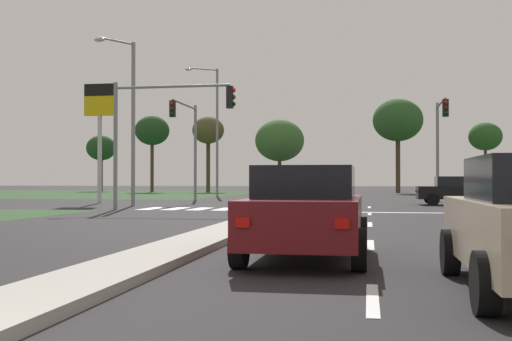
{
  "coord_description": "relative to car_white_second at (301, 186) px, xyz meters",
  "views": [
    {
      "loc": [
        3.46,
        -3.23,
        1.33
      ],
      "look_at": [
        -2.87,
        32.48,
        1.86
      ],
      "focal_mm": 44.59,
      "sensor_mm": 36.0,
      "label": 1
    }
  ],
  "objects": [
    {
      "name": "lane_dash_second",
      "position": [
        5.8,
        -41.68,
        -0.81
      ],
      "size": [
        0.14,
        2.0,
        0.01
      ],
      "primitive_type": "cube",
      "color": "silver",
      "rests_on": "ground"
    },
    {
      "name": "ground_plane",
      "position": [
        2.3,
        -21.64,
        -0.82
      ],
      "size": [
        200.0,
        200.0,
        0.0
      ],
      "primitive_type": "plane",
      "color": "#282628"
    },
    {
      "name": "grass_verge_far_left",
      "position": [
        -23.2,
        2.86,
        -0.81
      ],
      "size": [
        35.0,
        35.0,
        0.01
      ],
      "primitive_type": "cube",
      "color": "#2D4C28",
      "rests_on": "ground"
    },
    {
      "name": "street_lamp_second",
      "position": [
        -6.16,
        -24.32,
        3.9
      ],
      "size": [
        1.43,
        2.01,
        8.36
      ],
      "color": "gray",
      "rests_on": "ground"
    },
    {
      "name": "treeline_third",
      "position": [
        -11.56,
        12.76,
        5.85
      ],
      "size": [
        3.49,
        3.49,
        8.26
      ],
      "color": "#423323",
      "rests_on": "ground"
    },
    {
      "name": "stop_bar_near",
      "position": [
        6.1,
        -28.64,
        -0.81
      ],
      "size": [
        6.4,
        0.5,
        0.01
      ],
      "primitive_type": "cube",
      "color": "silver",
      "rests_on": "ground"
    },
    {
      "name": "traffic_signal_far_right",
      "position": [
        9.9,
        -16.58,
        3.29
      ],
      "size": [
        0.32,
        4.46,
        6.02
      ],
      "color": "gray",
      "rests_on": "ground"
    },
    {
      "name": "traffic_signal_far_left",
      "position": [
        -5.3,
        -16.85,
        3.45
      ],
      "size": [
        0.32,
        5.23,
        6.18
      ],
      "color": "gray",
      "rests_on": "ground"
    },
    {
      "name": "crosswalk_bar_fifth",
      "position": [
        0.5,
        -26.84,
        -0.81
      ],
      "size": [
        0.7,
        2.8,
        0.01
      ],
      "primitive_type": "cube",
      "color": "silver",
      "rests_on": "ground"
    },
    {
      "name": "crosswalk_bar_fourth",
      "position": [
        -0.65,
        -26.84,
        -0.81
      ],
      "size": [
        0.7,
        2.8,
        0.01
      ],
      "primitive_type": "cube",
      "color": "silver",
      "rests_on": "ground"
    },
    {
      "name": "street_lamp_third",
      "position": [
        -6.24,
        -5.99,
        4.85
      ],
      "size": [
        2.38,
        1.53,
        10.15
      ],
      "color": "gray",
      "rests_on": "ground"
    },
    {
      "name": "treeline_second",
      "position": [
        -17.54,
        11.46,
        5.84
      ],
      "size": [
        3.76,
        3.76,
        8.33
      ],
      "color": "#423323",
      "rests_on": "ground"
    },
    {
      "name": "treeline_sixth",
      "position": [
        17.25,
        11.27,
        4.78
      ],
      "size": [
        3.26,
        3.26,
        7.03
      ],
      "color": "#423323",
      "rests_on": "ground"
    },
    {
      "name": "crosswalk_bar_third",
      "position": [
        -1.8,
        -26.84,
        -0.81
      ],
      "size": [
        0.7,
        2.8,
        0.01
      ],
      "primitive_type": "cube",
      "color": "silver",
      "rests_on": "ground"
    },
    {
      "name": "treeline_fifth",
      "position": [
        8.71,
        10.61,
        6.49
      ],
      "size": [
        5.02,
        5.02,
        9.49
      ],
      "color": "#423323",
      "rests_on": "ground"
    },
    {
      "name": "lane_dash_fourth",
      "position": [
        5.8,
        -29.68,
        -0.81
      ],
      "size": [
        0.14,
        2.0,
        0.01
      ],
      "primitive_type": "cube",
      "color": "silver",
      "rests_on": "ground"
    },
    {
      "name": "crosswalk_bar_second",
      "position": [
        -2.95,
        -26.84,
        -0.81
      ],
      "size": [
        0.7,
        2.8,
        0.01
      ],
      "primitive_type": "cube",
      "color": "silver",
      "rests_on": "ground"
    },
    {
      "name": "crosswalk_bar_near",
      "position": [
        -4.1,
        -26.84,
        -0.81
      ],
      "size": [
        0.7,
        2.8,
        0.01
      ],
      "primitive_type": "cube",
      "color": "silver",
      "rests_on": "ground"
    },
    {
      "name": "fuel_price_totem",
      "position": [
        -9.26,
        -20.98,
        4.15
      ],
      "size": [
        1.8,
        0.24,
        6.78
      ],
      "color": "silver",
      "rests_on": "ground"
    },
    {
      "name": "lane_dash_third",
      "position": [
        5.8,
        -35.68,
        -0.81
      ],
      "size": [
        0.14,
        2.0,
        0.01
      ],
      "primitive_type": "cube",
      "color": "silver",
      "rests_on": "ground"
    },
    {
      "name": "traffic_signal_near_left",
      "position": [
        -3.27,
        -28.24,
        3.14
      ],
      "size": [
        5.55,
        0.32,
        5.66
      ],
      "color": "gray",
      "rests_on": "ground"
    },
    {
      "name": "car_maroon_fourth",
      "position": [
        4.74,
        -44.22,
        -0.02
      ],
      "size": [
        1.99,
        4.33,
        1.56
      ],
      "color": "maroon",
      "rests_on": "ground"
    },
    {
      "name": "lane_dash_fifth",
      "position": [
        5.8,
        -23.68,
        -0.81
      ],
      "size": [
        0.14,
        2.0,
        0.01
      ],
      "primitive_type": "cube",
      "color": "silver",
      "rests_on": "ground"
    },
    {
      "name": "median_island_near",
      "position": [
        2.3,
        -40.64,
        -0.75
      ],
      "size": [
        1.2,
        22.0,
        0.14
      ],
      "primitive_type": "cube",
      "color": "#ADA89E",
      "rests_on": "ground"
    },
    {
      "name": "car_black_third",
      "position": [
        10.35,
        -20.1,
        -0.04
      ],
      "size": [
        4.19,
        2.06,
        1.51
      ],
      "rotation": [
        0.0,
        0.0,
        -1.57
      ],
      "color": "black",
      "rests_on": "ground"
    },
    {
      "name": "car_white_second",
      "position": [
        0.0,
        0.0,
        0.0
      ],
      "size": [
        2.0,
        4.26,
        1.6
      ],
      "rotation": [
        0.0,
        0.0,
        3.14
      ],
      "color": "silver",
      "rests_on": "ground"
    },
    {
      "name": "car_teal_fifth",
      "position": [
        -0.01,
        -12.03,
        -0.05
      ],
      "size": [
        1.98,
        4.42,
        1.49
      ],
      "rotation": [
        0.0,
        0.0,
        3.14
      ],
      "color": "#19565B",
      "rests_on": "ground"
    },
    {
      "name": "treeline_fourth",
      "position": [
        -3.77,
        13.65,
        4.79
      ],
      "size": [
        5.35,
        5.35,
        7.89
      ],
      "color": "#423323",
      "rests_on": "ground"
    },
    {
      "name": "pedestrian_at_median",
      "position": [
        2.59,
        -11.74,
        0.45
      ],
      "size": [
        0.34,
        0.34,
        1.85
      ],
      "rotation": [
        0.0,
        0.0,
        4.04
      ],
      "color": "#335184",
      "rests_on": "median_island_far"
    },
    {
      "name": "treeline_near",
      "position": [
        -25.01,
        14.97,
        4.18
      ],
      "size": [
        3.43,
        3.43,
        6.51
      ],
      "color": "#423323",
      "rests_on": "ground"
    },
    {
      "name": "median_island_far",
      "position": [
        2.3,
        3.36,
        -0.75
      ],
      "size": [
        1.2,
        36.0,
        0.14
      ],
      "primitive_type": "cube",
      "color": "gray",
      "rests_on": "ground"
    },
    {
      "name": "lane_dash_near",
      "position": [
        5.8,
        -47.68,
        -0.81
      ],
      "size": [
        0.14,
        2.0,
        0.01
      ],
      "primitive_type": "cube",
      "color": "silver",
      "rests_on": "ground"
    }
  ]
}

